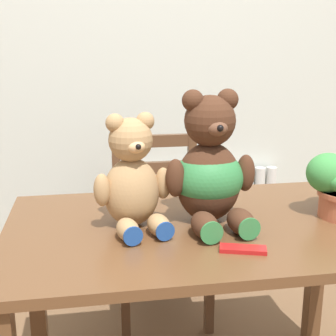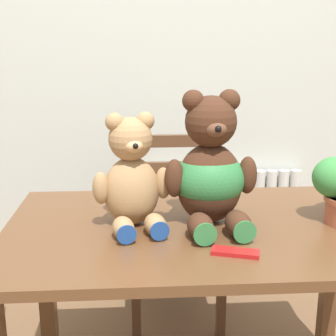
{
  "view_description": "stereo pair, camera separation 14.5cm",
  "coord_description": "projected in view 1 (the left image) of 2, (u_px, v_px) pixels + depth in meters",
  "views": [
    {
      "loc": [
        -0.35,
        -0.97,
        1.29
      ],
      "look_at": [
        -0.12,
        0.41,
        0.92
      ],
      "focal_mm": 50.0,
      "sensor_mm": 36.0,
      "label": 1
    },
    {
      "loc": [
        -0.21,
        -0.99,
        1.29
      ],
      "look_at": [
        -0.12,
        0.41,
        0.92
      ],
      "focal_mm": 50.0,
      "sensor_mm": 36.0,
      "label": 2
    }
  ],
  "objects": [
    {
      "name": "dining_table",
      "position": [
        204.0,
        256.0,
        1.52
      ],
      "size": [
        1.26,
        0.77,
        0.74
      ],
      "color": "brown",
      "rests_on": "ground_plane"
    },
    {
      "name": "teddy_bear_right",
      "position": [
        210.0,
        171.0,
        1.47
      ],
      "size": [
        0.3,
        0.31,
        0.42
      ],
      "rotation": [
        0.0,
        0.0,
        3.23
      ],
      "color": "#472819",
      "rests_on": "dining_table"
    },
    {
      "name": "chocolate_bar",
      "position": [
        243.0,
        249.0,
        1.28
      ],
      "size": [
        0.14,
        0.08,
        0.01
      ],
      "primitive_type": "cube",
      "rotation": [
        0.0,
        0.0,
        -0.3
      ],
      "color": "red",
      "rests_on": "dining_table"
    },
    {
      "name": "teddy_bear_left",
      "position": [
        133.0,
        179.0,
        1.43
      ],
      "size": [
        0.25,
        0.27,
        0.35
      ],
      "rotation": [
        0.0,
        0.0,
        3.35
      ],
      "color": "tan",
      "rests_on": "dining_table"
    },
    {
      "name": "radiator",
      "position": [
        202.0,
        226.0,
        2.73
      ],
      "size": [
        0.89,
        0.1,
        0.61
      ],
      "color": "silver",
      "rests_on": "ground_plane"
    },
    {
      "name": "wall_back",
      "position": [
        152.0,
        44.0,
        2.49
      ],
      "size": [
        8.0,
        0.04,
        2.6
      ],
      "primitive_type": "cube",
      "color": "silver",
      "rests_on": "ground_plane"
    },
    {
      "name": "wooden_chair_behind",
      "position": [
        159.0,
        224.0,
        2.28
      ],
      "size": [
        0.42,
        0.44,
        0.9
      ],
      "rotation": [
        0.0,
        0.0,
        3.14
      ],
      "color": "brown",
      "rests_on": "ground_plane"
    }
  ]
}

